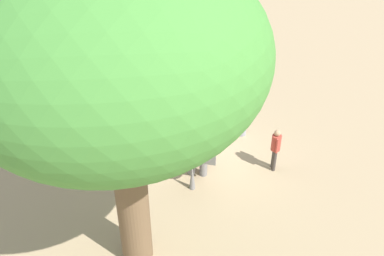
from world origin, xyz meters
name	(u,v)px	position (x,y,z in m)	size (l,w,h in m)	color
ground_plane	(205,156)	(0.00, 0.00, 0.00)	(60.00, 60.00, 0.00)	tan
elephant	(199,149)	(-0.52, -0.65, 0.91)	(1.82, 1.96, 1.43)	slate
person_handler	(276,147)	(1.93, -1.53, 0.95)	(0.32, 0.47, 1.62)	#3F3833
shade_tree_main	(117,61)	(-3.47, -3.38, 5.82)	(6.36, 5.83, 8.14)	brown
wooden_bench	(93,109)	(-3.27, 4.01, 0.47)	(1.44, 0.96, 0.88)	olive
picnic_table_near	(154,86)	(-0.41, 4.78, 0.59)	(1.66, 1.68, 0.78)	brown
picnic_table_far	(196,105)	(0.69, 2.58, 0.59)	(1.50, 1.52, 0.78)	brown
market_stall_green	(83,43)	(-2.66, 9.50, 1.14)	(2.50, 2.50, 2.52)	#59514C
market_stall_blue	(133,36)	(-0.06, 9.50, 1.14)	(2.50, 2.50, 2.52)	#59514C
market_stall_white	(179,29)	(2.54, 9.50, 1.14)	(2.50, 2.50, 2.52)	#59514C
feed_bucket	(242,131)	(1.88, 0.75, 0.16)	(0.36, 0.36, 0.32)	gray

